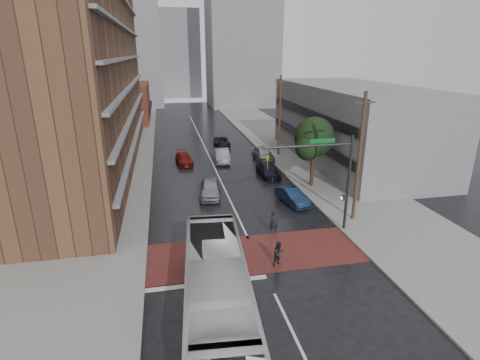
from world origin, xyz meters
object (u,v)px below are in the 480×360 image
object	(u,v)px
transit_bus	(217,295)
car_travel_b	(222,156)
car_travel_c	(184,159)
suv_travel	(222,142)
pedestrian_a	(274,222)
car_travel_a	(210,188)
car_parked_near	(292,196)
pedestrian_b	(279,254)
car_parked_mid	(268,170)
car_parked_far	(263,154)

from	to	relation	value
transit_bus	car_travel_b	world-z (taller)	transit_bus
car_travel_c	suv_travel	world-z (taller)	car_travel_c
transit_bus	pedestrian_a	bearing A→B (deg)	63.19
car_travel_a	transit_bus	bearing A→B (deg)	-87.55
suv_travel	car_parked_near	distance (m)	22.33
pedestrian_a	car_travel_b	distance (m)	19.45
car_travel_c	suv_travel	size ratio (longest dim) A/B	0.99
pedestrian_b	car_parked_mid	world-z (taller)	pedestrian_b
pedestrian_a	car_parked_mid	bearing A→B (deg)	85.26
car_parked_mid	pedestrian_b	bearing A→B (deg)	-106.31
suv_travel	car_parked_mid	xyz separation A→B (m)	(2.72, -14.36, 0.04)
car_parked_near	car_parked_mid	bearing A→B (deg)	79.44
car_parked_near	car_travel_b	bearing A→B (deg)	94.88
car_travel_c	car_parked_mid	bearing A→B (deg)	-42.47
pedestrian_a	car_travel_a	xyz separation A→B (m)	(-3.59, 8.39, -0.10)
transit_bus	suv_travel	world-z (taller)	transit_bus
car_travel_a	car_travel_c	distance (m)	11.24
transit_bus	car_parked_mid	distance (m)	23.48
pedestrian_b	car_travel_a	bearing A→B (deg)	80.95
pedestrian_a	car_travel_a	distance (m)	9.13
car_parked_near	car_parked_far	bearing A→B (deg)	74.95
suv_travel	car_travel_b	bearing A→B (deg)	-96.28
car_travel_b	car_parked_mid	bearing A→B (deg)	-53.52
car_travel_c	car_parked_far	bearing A→B (deg)	-6.77
car_travel_b	suv_travel	distance (m)	8.03
pedestrian_b	car_travel_c	xyz separation A→B (m)	(-4.40, 23.71, -0.17)
transit_bus	car_parked_far	size ratio (longest dim) A/B	2.59
pedestrian_b	car_parked_mid	size ratio (longest dim) A/B	0.36
suv_travel	car_parked_mid	bearing A→B (deg)	-76.88
transit_bus	pedestrian_b	xyz separation A→B (m)	(4.49, 4.61, -0.95)
pedestrian_b	car_travel_a	distance (m)	12.88
suv_travel	car_parked_far	distance (m)	9.00
car_travel_a	car_travel_c	size ratio (longest dim) A/B	1.08
car_travel_a	car_parked_mid	bearing A→B (deg)	42.66
car_travel_a	car_parked_near	xyz separation A→B (m)	(6.79, -3.19, -0.12)
car_travel_a	car_parked_far	world-z (taller)	car_parked_far
car_travel_a	car_travel_b	size ratio (longest dim) A/B	0.99
pedestrian_a	car_parked_far	world-z (taller)	pedestrian_a
transit_bus	suv_travel	distance (m)	36.68
car_parked_near	car_parked_mid	xyz separation A→B (m)	(0.00, 7.80, -0.02)
pedestrian_b	car_parked_mid	xyz separation A→B (m)	(4.11, 17.21, -0.15)
pedestrian_a	car_parked_near	distance (m)	6.11
car_parked_far	car_parked_near	bearing A→B (deg)	-95.85
transit_bus	car_parked_near	bearing A→B (deg)	63.17
pedestrian_a	suv_travel	bearing A→B (deg)	98.07
car_travel_a	car_travel_b	bearing A→B (deg)	83.97
pedestrian_b	suv_travel	distance (m)	31.61
car_parked_mid	car_travel_a	bearing A→B (deg)	-148.68
car_travel_b	pedestrian_b	bearing A→B (deg)	-85.40
pedestrian_a	transit_bus	bearing A→B (deg)	-112.46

